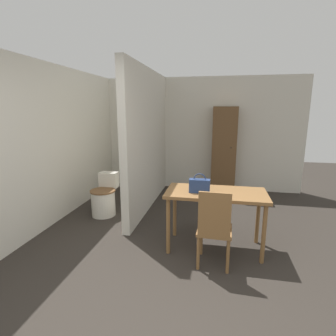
{
  "coord_description": "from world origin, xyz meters",
  "views": [
    {
      "loc": [
        0.62,
        -1.77,
        1.8
      ],
      "look_at": [
        -0.08,
        1.87,
        0.97
      ],
      "focal_mm": 28.0,
      "sensor_mm": 36.0,
      "label": 1
    }
  ],
  "objects_px": {
    "handbag": "(200,185)",
    "wooden_cabinet": "(224,151)",
    "toilet": "(104,198)",
    "dining_table": "(216,199)",
    "wooden_chair": "(214,227)"
  },
  "relations": [
    {
      "from": "dining_table",
      "to": "wooden_cabinet",
      "type": "height_order",
      "value": "wooden_cabinet"
    },
    {
      "from": "toilet",
      "to": "wooden_cabinet",
      "type": "relative_size",
      "value": 0.38
    },
    {
      "from": "wooden_chair",
      "to": "handbag",
      "type": "distance_m",
      "value": 0.56
    },
    {
      "from": "dining_table",
      "to": "wooden_chair",
      "type": "xyz_separation_m",
      "value": [
        -0.0,
        -0.44,
        -0.19
      ]
    },
    {
      "from": "dining_table",
      "to": "toilet",
      "type": "relative_size",
      "value": 1.8
    },
    {
      "from": "dining_table",
      "to": "handbag",
      "type": "height_order",
      "value": "handbag"
    },
    {
      "from": "toilet",
      "to": "wooden_cabinet",
      "type": "xyz_separation_m",
      "value": [
        2.03,
        1.7,
        0.65
      ]
    },
    {
      "from": "toilet",
      "to": "handbag",
      "type": "height_order",
      "value": "handbag"
    },
    {
      "from": "wooden_cabinet",
      "to": "toilet",
      "type": "bearing_deg",
      "value": -140.09
    },
    {
      "from": "toilet",
      "to": "wooden_cabinet",
      "type": "bearing_deg",
      "value": 39.91
    },
    {
      "from": "handbag",
      "to": "wooden_cabinet",
      "type": "bearing_deg",
      "value": 82.68
    },
    {
      "from": "dining_table",
      "to": "handbag",
      "type": "bearing_deg",
      "value": -161.16
    },
    {
      "from": "dining_table",
      "to": "toilet",
      "type": "xyz_separation_m",
      "value": [
        -1.91,
        0.8,
        -0.4
      ]
    },
    {
      "from": "dining_table",
      "to": "wooden_chair",
      "type": "bearing_deg",
      "value": -90.15
    },
    {
      "from": "dining_table",
      "to": "wooden_chair",
      "type": "height_order",
      "value": "wooden_chair"
    }
  ]
}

